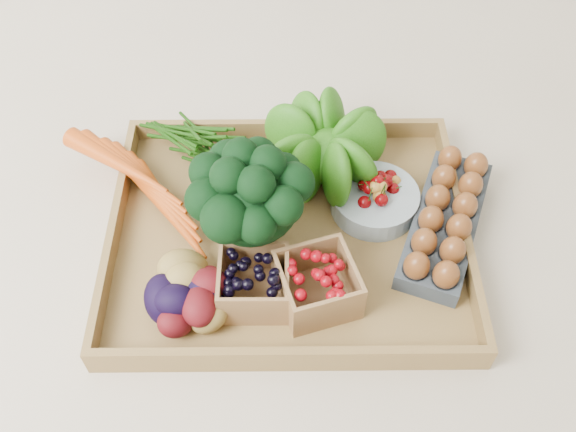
{
  "coord_description": "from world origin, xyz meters",
  "views": [
    {
      "loc": [
        -0.01,
        -0.61,
        0.82
      ],
      "look_at": [
        0.0,
        0.0,
        0.06
      ],
      "focal_mm": 40.0,
      "sensor_mm": 36.0,
      "label": 1
    }
  ],
  "objects_px": {
    "tray": "(288,237)",
    "cherry_bowl": "(375,200)",
    "egg_carton": "(445,224)",
    "broccoli": "(252,216)"
  },
  "relations": [
    {
      "from": "broccoli",
      "to": "cherry_bowl",
      "type": "distance_m",
      "value": 0.21
    },
    {
      "from": "cherry_bowl",
      "to": "tray",
      "type": "bearing_deg",
      "value": -159.6
    },
    {
      "from": "tray",
      "to": "cherry_bowl",
      "type": "relative_size",
      "value": 3.93
    },
    {
      "from": "tray",
      "to": "egg_carton",
      "type": "bearing_deg",
      "value": 1.38
    },
    {
      "from": "egg_carton",
      "to": "tray",
      "type": "bearing_deg",
      "value": -157.12
    },
    {
      "from": "broccoli",
      "to": "egg_carton",
      "type": "distance_m",
      "value": 0.3
    },
    {
      "from": "tray",
      "to": "egg_carton",
      "type": "xyz_separation_m",
      "value": [
        0.25,
        0.01,
        0.02
      ]
    },
    {
      "from": "broccoli",
      "to": "egg_carton",
      "type": "bearing_deg",
      "value": 5.32
    },
    {
      "from": "egg_carton",
      "to": "broccoli",
      "type": "bearing_deg",
      "value": -153.18
    },
    {
      "from": "tray",
      "to": "cherry_bowl",
      "type": "distance_m",
      "value": 0.15
    }
  ]
}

